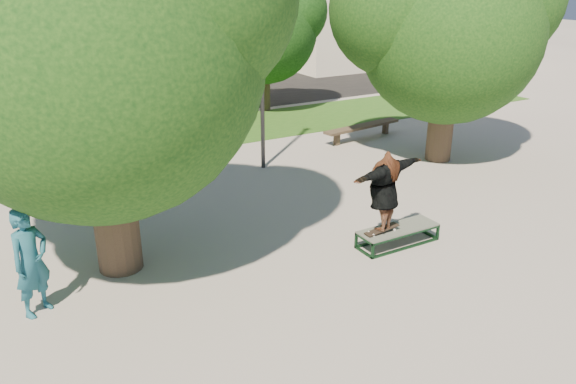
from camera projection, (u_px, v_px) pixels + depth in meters
ground at (330, 240)px, 12.07m from camera, size 120.00×120.00×0.00m
grass_strip at (206, 132)px, 20.20m from camera, size 30.00×4.00×0.02m
asphalt_strip at (129, 102)px, 24.99m from camera, size 40.00×8.00×0.01m
tree_left at (86, 33)px, 9.35m from camera, size 6.96×5.95×7.12m
tree_right at (447, 21)px, 15.82m from camera, size 6.24×5.33×6.51m
bg_tree_mid at (117, 14)px, 19.87m from camera, size 5.76×4.92×6.24m
bg_tree_right at (262, 24)px, 22.20m from camera, size 5.04×4.31×5.43m
lamppost at (262, 59)px, 15.43m from camera, size 0.25×0.15×6.11m
grind_box at (398, 236)px, 11.81m from camera, size 1.80×0.60×0.38m
skater_rig at (384, 191)px, 11.20m from camera, size 2.13×1.01×1.75m
bystander at (31, 262)px, 9.16m from camera, size 0.83×0.76×1.89m
bench at (362, 127)px, 19.25m from camera, size 3.23×0.87×0.49m
car_dark at (71, 93)px, 23.63m from camera, size 1.75×4.07×1.31m
car_grey at (151, 94)px, 23.29m from camera, size 2.90×5.14×1.36m
car_silver_b at (171, 84)px, 25.54m from camera, size 2.33×4.74×1.32m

